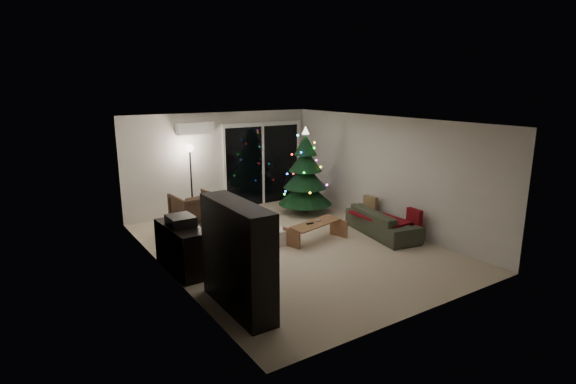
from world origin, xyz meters
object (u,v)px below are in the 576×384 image
(coffee_table, at_px, (316,232))
(sofa, at_px, (382,222))
(media_cabinet, at_px, (182,248))
(christmas_tree, at_px, (305,171))
(bookshelf, at_px, (225,260))
(armchair, at_px, (194,211))

(coffee_table, bearing_deg, sofa, -30.37)
(coffee_table, bearing_deg, media_cabinet, 164.55)
(coffee_table, distance_m, christmas_tree, 2.29)
(media_cabinet, xyz_separation_m, coffee_table, (2.83, -0.06, -0.21))
(sofa, xyz_separation_m, christmas_tree, (-0.44, 2.27, 0.81))
(media_cabinet, relative_size, sofa, 0.69)
(sofa, relative_size, coffee_table, 1.49)
(bookshelf, bearing_deg, sofa, 6.64)
(bookshelf, bearing_deg, media_cabinet, 80.31)
(bookshelf, distance_m, sofa, 4.51)
(media_cabinet, bearing_deg, coffee_table, -3.98)
(sofa, bearing_deg, armchair, 61.80)
(armchair, height_order, christmas_tree, christmas_tree)
(bookshelf, relative_size, sofa, 0.84)
(media_cabinet, height_order, sofa, media_cabinet)
(coffee_table, bearing_deg, christmas_tree, 46.67)
(armchair, bearing_deg, christmas_tree, 169.53)
(media_cabinet, bearing_deg, sofa, -9.20)
(sofa, bearing_deg, media_cabinet, 94.00)
(coffee_table, xyz_separation_m, christmas_tree, (1.03, 1.85, 0.89))
(bookshelf, height_order, armchair, bookshelf)
(bookshelf, distance_m, media_cabinet, 1.79)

